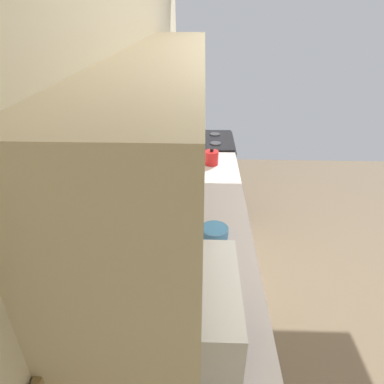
{
  "coord_description": "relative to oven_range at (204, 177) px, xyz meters",
  "views": [
    {
      "loc": [
        -1.71,
        1.15,
        2.15
      ],
      "look_at": [
        -0.2,
        1.2,
        1.32
      ],
      "focal_mm": 31.29,
      "sensor_mm": 36.0,
      "label": 1
    }
  ],
  "objects": [
    {
      "name": "microwave",
      "position": [
        -2.45,
        0.03,
        0.6
      ],
      "size": [
        0.53,
        0.35,
        0.32
      ],
      "color": "white",
      "rests_on": "counter_run"
    },
    {
      "name": "kettle",
      "position": [
        -0.61,
        -0.06,
        0.5
      ],
      "size": [
        0.17,
        0.12,
        0.15
      ],
      "color": "red",
      "rests_on": "counter_run"
    },
    {
      "name": "counter_run",
      "position": [
        -2.04,
        0.01,
        -0.01
      ],
      "size": [
        3.45,
        0.64,
        0.91
      ],
      "color": "beige",
      "rests_on": "ground_plane"
    },
    {
      "name": "bowl",
      "position": [
        -1.71,
        -0.06,
        0.47
      ],
      "size": [
        0.17,
        0.17,
        0.06
      ],
      "color": "#4C8CBF",
      "rests_on": "counter_run"
    },
    {
      "name": "upper_cabinets",
      "position": [
        -2.04,
        0.17,
        1.27
      ],
      "size": [
        2.02,
        0.3,
        0.56
      ],
      "color": "beige"
    },
    {
      "name": "wall_back",
      "position": [
        -1.7,
        0.38,
        0.94
      ],
      "size": [
        4.27,
        0.12,
        2.83
      ],
      "primitive_type": "cube",
      "color": "beige",
      "rests_on": "ground_plane"
    },
    {
      "name": "oven_range",
      "position": [
        0.0,
        0.0,
        0.0
      ],
      "size": [
        0.65,
        0.65,
        1.09
      ],
      "color": "black",
      "rests_on": "ground_plane"
    },
    {
      "name": "ground_plane",
      "position": [
        -1.7,
        -1.13,
        -0.47
      ],
      "size": [
        6.65,
        6.65,
        0.0
      ],
      "primitive_type": "plane",
      "color": "brown"
    }
  ]
}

